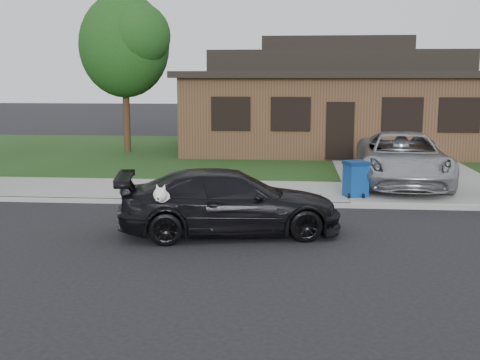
{
  "coord_description": "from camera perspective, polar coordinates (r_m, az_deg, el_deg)",
  "views": [
    {
      "loc": [
        2.33,
        -11.12,
        3.18
      ],
      "look_at": [
        1.25,
        0.91,
        1.1
      ],
      "focal_mm": 45.0,
      "sensor_mm": 36.0,
      "label": 1
    }
  ],
  "objects": [
    {
      "name": "curb",
      "position": [
        15.13,
        -3.83,
        -2.15
      ],
      "size": [
        60.0,
        0.12,
        0.12
      ],
      "primitive_type": "cube",
      "color": "gray",
      "rests_on": "ground"
    },
    {
      "name": "sidewalk",
      "position": [
        16.58,
        -3.03,
        -1.08
      ],
      "size": [
        60.0,
        3.0,
        0.12
      ],
      "primitive_type": "cube",
      "color": "gray",
      "rests_on": "ground"
    },
    {
      "name": "ground",
      "position": [
        11.8,
        -6.48,
        -5.93
      ],
      "size": [
        120.0,
        120.0,
        0.0
      ],
      "primitive_type": "plane",
      "color": "black",
      "rests_on": "ground"
    },
    {
      "name": "recycling_bin",
      "position": [
        15.73,
        10.92,
        0.12
      ],
      "size": [
        0.72,
        0.72,
        0.93
      ],
      "rotation": [
        0.0,
        0.0,
        0.37
      ],
      "color": "navy",
      "rests_on": "sidewalk"
    },
    {
      "name": "house",
      "position": [
        26.19,
        8.87,
        7.38
      ],
      "size": [
        12.6,
        8.6,
        4.65
      ],
      "color": "#422B1C",
      "rests_on": "ground"
    },
    {
      "name": "lawn",
      "position": [
        24.43,
        -0.37,
        2.45
      ],
      "size": [
        60.0,
        13.0,
        0.13
      ],
      "primitive_type": "cube",
      "color": "#193814",
      "rests_on": "ground"
    },
    {
      "name": "tree_0",
      "position": [
        24.94,
        -10.62,
        12.6
      ],
      "size": [
        3.78,
        3.6,
        6.34
      ],
      "color": "#332114",
      "rests_on": "ground"
    },
    {
      "name": "sedan",
      "position": [
        12.25,
        -1.01,
        -2.11
      ],
      "size": [
        4.78,
        2.65,
        1.31
      ],
      "rotation": [
        0.0,
        0.0,
        1.76
      ],
      "color": "black",
      "rests_on": "ground"
    },
    {
      "name": "driveway",
      "position": [
        21.66,
        14.85,
        1.19
      ],
      "size": [
        4.5,
        13.0,
        0.14
      ],
      "primitive_type": "cube",
      "color": "gray",
      "rests_on": "ground"
    },
    {
      "name": "minivan",
      "position": [
        17.81,
        15.13,
        1.99
      ],
      "size": [
        2.77,
        5.42,
        1.46
      ],
      "primitive_type": "imported",
      "rotation": [
        0.0,
        0.0,
        -0.07
      ],
      "color": "#9EA1A5",
      "rests_on": "driveway"
    }
  ]
}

